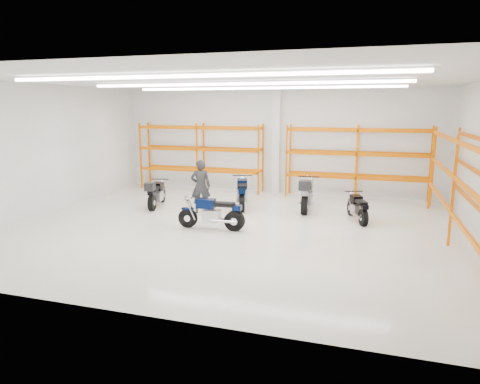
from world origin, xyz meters
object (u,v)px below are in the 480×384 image
(motorcycle_back_a, at_px, (156,194))
(motorcycle_back_b, at_px, (242,194))
(motorcycle_back_c, at_px, (306,194))
(motorcycle_back_d, at_px, (358,209))
(standing_man, at_px, (201,187))
(motorcycle_main, at_px, (214,214))
(structural_column, at_px, (276,141))

(motorcycle_back_a, distance_m, motorcycle_back_b, 3.23)
(motorcycle_back_c, distance_m, motorcycle_back_d, 2.09)
(motorcycle_back_c, height_order, standing_man, standing_man)
(standing_man, bearing_deg, motorcycle_main, 103.46)
(motorcycle_main, distance_m, motorcycle_back_d, 4.77)
(motorcycle_back_b, height_order, motorcycle_back_d, motorcycle_back_b)
(motorcycle_back_a, relative_size, standing_man, 1.09)
(motorcycle_back_b, bearing_deg, motorcycle_back_d, -10.15)
(motorcycle_back_d, relative_size, structural_column, 0.40)
(motorcycle_back_b, relative_size, motorcycle_back_c, 0.93)
(motorcycle_main, relative_size, motorcycle_back_a, 1.03)
(motorcycle_back_b, relative_size, motorcycle_back_d, 1.26)
(motorcycle_back_b, xyz_separation_m, structural_column, (0.58, 3.17, 1.72))
(standing_man, relative_size, structural_column, 0.42)
(motorcycle_back_b, height_order, standing_man, standing_man)
(motorcycle_back_a, xyz_separation_m, motorcycle_back_d, (7.30, 0.18, -0.08))
(motorcycle_back_b, distance_m, motorcycle_back_c, 2.38)
(motorcycle_main, height_order, structural_column, structural_column)
(motorcycle_back_a, distance_m, structural_column, 5.78)
(motorcycle_main, bearing_deg, motorcycle_back_c, 54.43)
(motorcycle_back_c, bearing_deg, motorcycle_back_d, -27.85)
(motorcycle_back_d, bearing_deg, motorcycle_back_b, 169.85)
(motorcycle_back_b, xyz_separation_m, motorcycle_back_d, (4.20, -0.75, -0.10))
(motorcycle_back_a, height_order, structural_column, structural_column)
(motorcycle_back_d, height_order, standing_man, standing_man)
(motorcycle_back_b, bearing_deg, motorcycle_main, -89.56)
(motorcycle_main, height_order, motorcycle_back_d, motorcycle_main)
(motorcycle_back_a, xyz_separation_m, structural_column, (3.67, 4.11, 1.74))
(motorcycle_back_d, bearing_deg, motorcycle_back_a, -178.58)
(motorcycle_back_c, xyz_separation_m, standing_man, (-3.52, -1.44, 0.35))
(structural_column, bearing_deg, motorcycle_main, -95.12)
(motorcycle_back_a, bearing_deg, motorcycle_back_c, 11.92)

